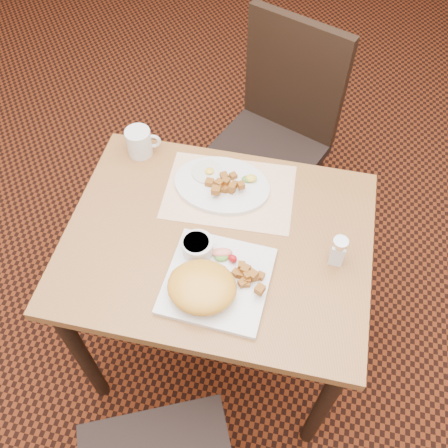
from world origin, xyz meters
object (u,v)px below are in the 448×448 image
table (218,258)px  plate_oval (222,185)px  plate_square (217,281)px  coffee_mug (140,142)px  chair_far (276,129)px  salt_shaker (338,251)px

table → plate_oval: bearing=98.6°
plate_square → coffee_mug: 0.56m
table → plate_oval: plate_oval is taller
table → chair_far: size_ratio=0.93×
plate_square → plate_oval: (-0.06, 0.34, 0.00)m
table → salt_shaker: (0.34, -0.00, 0.16)m
chair_far → plate_oval: chair_far is taller
plate_square → coffee_mug: (-0.36, 0.43, 0.04)m
plate_square → salt_shaker: salt_shaker is taller
coffee_mug → plate_square: bearing=-50.2°
table → plate_square: (0.03, -0.14, 0.12)m
chair_far → plate_square: size_ratio=3.46×
plate_square → plate_oval: 0.34m
table → plate_square: bearing=-77.1°
plate_oval → salt_shaker: (0.37, -0.20, 0.04)m
plate_oval → plate_square: bearing=-79.6°
salt_shaker → coffee_mug: bearing=156.7°
table → coffee_mug: size_ratio=7.94×
chair_far → salt_shaker: (0.26, -0.72, 0.26)m
table → salt_shaker: salt_shaker is taller
table → plate_oval: (-0.03, 0.19, 0.12)m
chair_far → plate_oval: 0.58m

